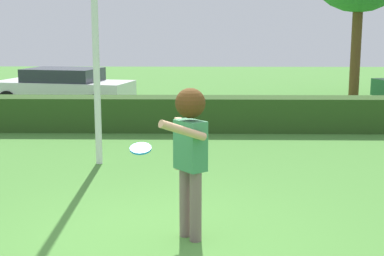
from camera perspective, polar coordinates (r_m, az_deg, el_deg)
ground_plane at (r=6.52m, az=-3.32°, el=-11.73°), size 60.00×60.00×0.00m
person at (r=6.24m, az=-0.24°, el=-1.63°), size 0.54×0.81×1.79m
frisbee at (r=5.86m, az=-5.43°, el=-2.16°), size 0.23×0.23×0.09m
hedge_row at (r=13.26m, az=-1.02°, el=1.51°), size 21.81×0.90×0.82m
parked_car_white at (r=17.45m, az=-13.34°, el=4.29°), size 4.46×2.54×1.25m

